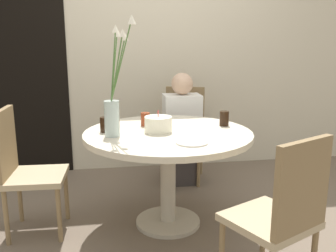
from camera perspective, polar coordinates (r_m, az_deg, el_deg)
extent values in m
plane|color=#6B5B4C|center=(2.89, 0.00, -14.60)|extent=(16.00, 16.00, 0.00)
cube|color=beige|center=(3.91, -3.19, 12.36)|extent=(8.00, 0.05, 2.60)
cube|color=black|center=(3.97, -21.59, 7.52)|extent=(0.90, 0.01, 2.05)
cylinder|color=beige|center=(2.65, 0.00, -1.27)|extent=(1.19, 1.19, 0.04)
cylinder|color=#B7AD99|center=(2.75, 0.00, -8.14)|extent=(0.11, 0.11, 0.64)
cylinder|color=#B7AD99|center=(2.89, 0.00, -14.34)|extent=(0.48, 0.48, 0.03)
cube|color=tan|center=(3.61, 2.25, -1.96)|extent=(0.50, 0.50, 0.04)
cube|color=olive|center=(3.73, 2.61, 2.47)|extent=(0.37, 0.15, 0.46)
cylinder|color=olive|center=(3.53, -0.85, -5.94)|extent=(0.03, 0.03, 0.39)
cylinder|color=olive|center=(3.49, 4.69, -6.20)|extent=(0.03, 0.03, 0.39)
cylinder|color=olive|center=(3.85, -0.01, -4.32)|extent=(0.03, 0.03, 0.39)
cylinder|color=olive|center=(3.81, 5.06, -4.54)|extent=(0.03, 0.03, 0.39)
cube|color=tan|center=(2.78, -19.47, -7.30)|extent=(0.41, 0.41, 0.04)
cube|color=olive|center=(2.76, -23.56, -2.38)|extent=(0.05, 0.38, 0.46)
cylinder|color=olive|center=(2.68, -16.27, -12.89)|extent=(0.03, 0.03, 0.39)
cylinder|color=olive|center=(2.98, -15.22, -10.06)|extent=(0.03, 0.03, 0.39)
cylinder|color=olive|center=(2.75, -23.43, -12.71)|extent=(0.03, 0.03, 0.39)
cylinder|color=olive|center=(3.05, -21.64, -10.00)|extent=(0.03, 0.03, 0.39)
cube|color=tan|center=(2.10, 15.12, -13.74)|extent=(0.54, 0.54, 0.04)
cube|color=olive|center=(1.90, 19.80, -8.73)|extent=(0.36, 0.20, 0.46)
cylinder|color=olive|center=(2.41, 14.31, -15.78)|extent=(0.03, 0.03, 0.39)
cylinder|color=white|center=(2.62, -1.52, 0.27)|extent=(0.19, 0.19, 0.11)
cylinder|color=#E54C4C|center=(2.61, -1.53, 1.93)|extent=(0.01, 0.01, 0.04)
cylinder|color=#B2C6C1|center=(2.52, -8.54, 1.12)|extent=(0.10, 0.10, 0.24)
cylinder|color=#4C7538|center=(2.40, -7.81, 8.70)|extent=(0.09, 0.14, 0.44)
cone|color=silver|center=(2.33, -6.92, 13.90)|extent=(0.04, 0.04, 0.05)
cylinder|color=#4C7538|center=(2.46, -8.32, 9.11)|extent=(0.05, 0.03, 0.46)
cone|color=silver|center=(2.44, -8.00, 14.50)|extent=(0.05, 0.05, 0.05)
cylinder|color=#4C7538|center=(2.41, -7.16, 9.67)|extent=(0.14, 0.13, 0.52)
cone|color=silver|center=(2.35, -5.54, 15.87)|extent=(0.05, 0.05, 0.06)
cylinder|color=#4C7538|center=(2.46, -7.61, 8.56)|extent=(0.11, 0.03, 0.41)
cone|color=silver|center=(2.45, -6.55, 13.38)|extent=(0.04, 0.04, 0.05)
cylinder|color=#4C7538|center=(2.54, -8.18, 8.97)|extent=(0.06, 0.15, 0.44)
cone|color=silver|center=(2.60, -7.74, 13.91)|extent=(0.05, 0.05, 0.06)
cylinder|color=silver|center=(2.35, 3.65, -2.51)|extent=(0.20, 0.20, 0.01)
cylinder|color=black|center=(2.84, 8.56, 1.14)|extent=(0.07, 0.07, 0.11)
cylinder|color=maroon|center=(2.81, -3.48, 1.03)|extent=(0.07, 0.07, 0.10)
cylinder|color=black|center=(2.65, -9.57, 0.20)|extent=(0.07, 0.07, 0.11)
cube|color=#383333|center=(3.59, 2.08, -5.31)|extent=(0.31, 0.24, 0.43)
cube|color=white|center=(3.48, 2.13, 1.37)|extent=(0.34, 0.24, 0.42)
sphere|color=#D1A889|center=(3.43, 2.18, 6.45)|extent=(0.20, 0.20, 0.20)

